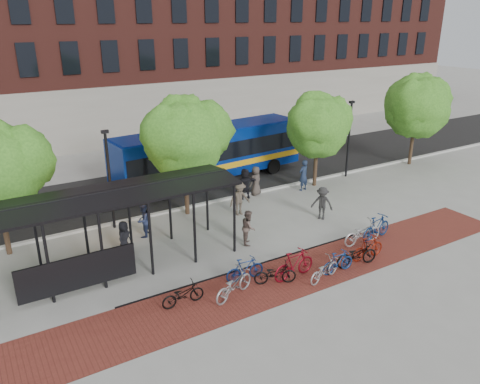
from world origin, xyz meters
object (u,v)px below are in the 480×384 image
bike_6 (324,270)px  bike_9 (368,248)px  bike_3 (245,269)px  bike_11 (376,227)px  pedestrian_3 (240,199)px  bike_0 (183,294)px  lamp_post_right (349,137)px  bike_5 (294,264)px  bus_shelter (110,203)px  tree_b (185,134)px  pedestrian_5 (245,184)px  pedestrian_7 (303,175)px  pedestrian_6 (256,181)px  pedestrian_2 (143,220)px  tree_d (418,103)px  pedestrian_0 (124,237)px  lamp_post_left (109,177)px  pedestrian_8 (249,227)px  bus (210,151)px  bike_10 (362,233)px  tree_c (319,123)px  bike_7 (338,262)px  bike_4 (275,274)px  bike_8 (357,255)px  bike_2 (234,285)px  pedestrian_9 (322,203)px

bike_6 → bike_9: size_ratio=0.99×
bike_3 → bike_11: (7.47, -0.07, 0.11)m
pedestrian_3 → bike_0: bearing=-135.3°
lamp_post_right → bike_9: lamp_post_right is taller
bike_5 → bus_shelter: bearing=48.5°
tree_b → lamp_post_right: bearing=1.2°
pedestrian_5 → pedestrian_7: pedestrian_7 is taller
pedestrian_6 → bus_shelter: bearing=5.9°
bike_5 → pedestrian_5: bearing=-22.8°
pedestrian_2 → pedestrian_3: bearing=142.0°
bus_shelter → tree_d: size_ratio=1.62×
lamp_post_right → pedestrian_0: (-16.40, -2.98, -1.96)m
tree_b → lamp_post_left: (-4.10, 0.25, -1.71)m
pedestrian_5 → pedestrian_8: bearing=65.2°
bus → bike_6: size_ratio=7.41×
bike_6 → bike_0: bearing=63.1°
tree_b → bike_10: tree_b is taller
tree_c → bike_11: 8.78m
bike_0 → bike_7: 6.74m
pedestrian_3 → pedestrian_8: (-1.42, -3.20, -0.10)m
bike_4 → pedestrian_0: bearing=61.1°
tree_b → tree_d: (18.00, 0.00, 0.01)m
bike_5 → bike_11: (5.63, 0.83, -0.00)m
tree_c → bike_10: 9.11m
bike_8 → bike_11: (2.66, 1.41, 0.10)m
bike_7 → bike_10: bike_10 is taller
bike_2 → pedestrian_9: bearing=-82.9°
bike_11 → pedestrian_6: 8.31m
pedestrian_5 → tree_c: bearing=-177.9°
bus → bike_11: 12.37m
lamp_post_left → bike_6: (5.89, -9.51, -2.28)m
tree_c → bike_10: bearing=-114.3°
bike_4 → pedestrian_9: bearing=-31.9°
tree_c → pedestrian_9: tree_c is taller
bike_9 → bike_2: bearing=85.8°
bike_2 → bike_11: (8.49, 0.75, 0.08)m
tree_c → pedestrian_7: size_ratio=3.01×
bike_2 → pedestrian_9: pedestrian_9 is taller
bike_4 → pedestrian_6: pedestrian_6 is taller
lamp_post_left → pedestrian_6: lamp_post_left is taller
pedestrian_2 → bike_6: bearing=85.7°
bike_3 → pedestrian_5: size_ratio=0.91×
bike_9 → bus: bearing=4.2°
bike_3 → pedestrian_0: size_ratio=1.08×
lamp_post_right → bike_8: bearing=-131.0°
tree_d → pedestrian_9: (-12.22, -4.41, -3.57)m
bike_0 → bike_8: 7.82m
tree_b → bike_11: (6.46, -7.67, -3.84)m
tree_b → bike_10: bearing=-54.2°
bike_9 → pedestrian_3: 7.63m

